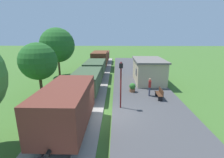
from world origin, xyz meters
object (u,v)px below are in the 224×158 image
object	(u,v)px
lamp_post_near	(121,76)
freight_train	(95,68)
person_waiting	(150,86)
tree_trackside_far	(57,45)
station_hut	(148,70)
bench_near_hut	(160,94)
tree_trackside_mid	(38,61)
potted_planter	(132,87)

from	to	relation	value
lamp_post_near	freight_train	bearing A→B (deg)	108.58
person_waiting	tree_trackside_far	xyz separation A→B (m)	(-11.34, 8.29, 3.25)
tree_trackside_far	station_hut	bearing A→B (deg)	-15.35
tree_trackside_far	bench_near_hut	bearing A→B (deg)	-36.44
person_waiting	lamp_post_near	size ratio (longest dim) A/B	0.46
freight_train	person_waiting	xyz separation A→B (m)	(6.02, -6.93, -0.34)
station_hut	lamp_post_near	bearing A→B (deg)	-114.86
tree_trackside_mid	station_hut	bearing A→B (deg)	21.63
bench_near_hut	potted_planter	distance (m)	2.87
freight_train	potted_planter	distance (m)	7.46
potted_planter	lamp_post_near	bearing A→B (deg)	-108.74
lamp_post_near	tree_trackside_mid	distance (m)	8.39
freight_train	potted_planter	xyz separation A→B (m)	(4.52, -5.88, -0.80)
potted_planter	tree_trackside_far	distance (m)	12.77
station_hut	bench_near_hut	world-z (taller)	station_hut
freight_train	person_waiting	world-z (taller)	freight_train
bench_near_hut	tree_trackside_far	bearing A→B (deg)	143.56
potted_planter	lamp_post_near	world-z (taller)	lamp_post_near
potted_planter	tree_trackside_mid	world-z (taller)	tree_trackside_mid
tree_trackside_mid	tree_trackside_far	bearing A→B (deg)	96.10
bench_near_hut	person_waiting	size ratio (longest dim) A/B	0.88
bench_near_hut	tree_trackside_far	distance (m)	15.54
station_hut	bench_near_hut	size ratio (longest dim) A/B	3.87
tree_trackside_mid	tree_trackside_far	distance (m)	7.92
potted_planter	tree_trackside_mid	size ratio (longest dim) A/B	0.18
station_hut	freight_train	bearing A→B (deg)	163.84
bench_near_hut	potted_planter	bearing A→B (deg)	143.04
person_waiting	potted_planter	size ratio (longest dim) A/B	1.87
bench_near_hut	freight_train	bearing A→B (deg)	131.86
person_waiting	tree_trackside_mid	xyz separation A→B (m)	(-10.51, 0.49, 2.22)
freight_train	bench_near_hut	xyz separation A→B (m)	(6.81, -7.61, -0.80)
freight_train	lamp_post_near	distance (m)	10.26
freight_train	tree_trackside_far	xyz separation A→B (m)	(-5.33, 1.36, 2.91)
person_waiting	tree_trackside_mid	distance (m)	10.75
bench_near_hut	lamp_post_near	world-z (taller)	lamp_post_near
freight_train	bench_near_hut	bearing A→B (deg)	-48.14
station_hut	tree_trackside_mid	bearing A→B (deg)	-158.37
bench_near_hut	tree_trackside_mid	world-z (taller)	tree_trackside_mid
tree_trackside_far	freight_train	bearing A→B (deg)	-14.30
person_waiting	potted_planter	world-z (taller)	person_waiting
person_waiting	tree_trackside_far	distance (m)	14.42
freight_train	lamp_post_near	xyz separation A→B (m)	(3.24, -9.64, 1.28)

